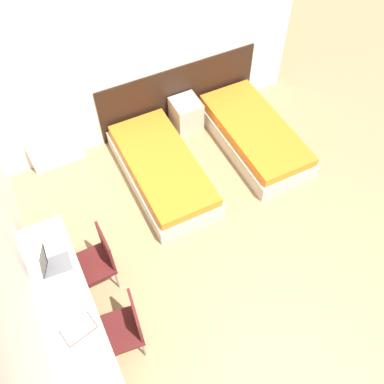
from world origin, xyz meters
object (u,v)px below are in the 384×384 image
(bed_near_door, at_px, (254,135))
(nightstand, at_px, (186,115))
(laptop, at_px, (52,264))
(chair_near_notebook, at_px, (125,327))
(chair_near_laptop, at_px, (97,259))
(bed_near_window, at_px, (162,170))

(bed_near_door, distance_m, nightstand, 1.11)
(laptop, bearing_deg, chair_near_notebook, -59.19)
(bed_near_door, relative_size, nightstand, 3.82)
(chair_near_notebook, distance_m, laptop, 1.03)
(chair_near_laptop, bearing_deg, nightstand, 41.12)
(bed_near_door, bearing_deg, laptop, -161.18)
(bed_near_door, xyz_separation_m, nightstand, (-0.77, 0.80, 0.07))
(chair_near_laptop, height_order, laptop, laptop)
(bed_near_door, relative_size, chair_near_notebook, 2.17)
(bed_near_door, distance_m, chair_near_notebook, 3.51)
(chair_near_notebook, xyz_separation_m, laptop, (-0.45, 0.87, 0.30))
(chair_near_laptop, height_order, chair_near_notebook, same)
(bed_near_door, height_order, chair_near_laptop, chair_near_laptop)
(nightstand, xyz_separation_m, laptop, (-2.54, -1.93, 0.54))
(bed_near_window, bearing_deg, nightstand, 45.88)
(bed_near_door, height_order, chair_near_notebook, chair_near_notebook)
(nightstand, bearing_deg, chair_near_notebook, -126.76)
(chair_near_laptop, relative_size, chair_near_notebook, 1.00)
(chair_near_laptop, xyz_separation_m, chair_near_notebook, (-0.00, -0.88, 0.00))
(laptop, bearing_deg, bed_near_door, 22.12)
(bed_near_window, xyz_separation_m, bed_near_door, (1.54, 0.00, 0.00))
(bed_near_window, relative_size, chair_near_laptop, 2.17)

